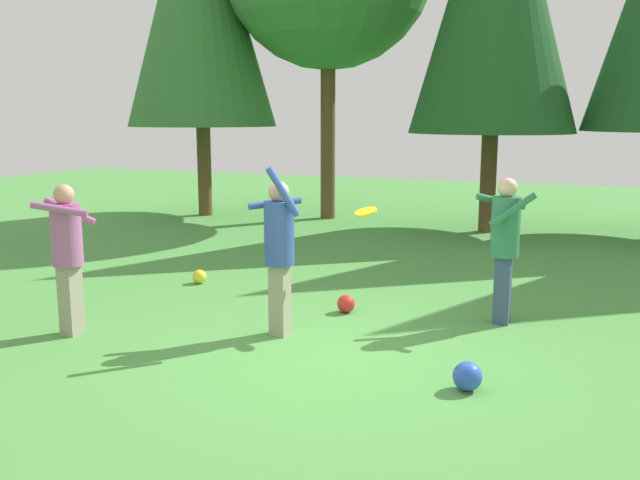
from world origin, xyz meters
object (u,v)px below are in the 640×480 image
at_px(person_thrower, 279,244).
at_px(person_catcher, 505,238).
at_px(person_bystander, 67,246).
at_px(ball_yellow, 199,277).
at_px(ball_blue, 467,376).
at_px(ball_red, 346,304).
at_px(frisbee, 366,212).

height_order(person_thrower, person_catcher, person_thrower).
bearing_deg(person_catcher, person_bystander, -0.63).
bearing_deg(ball_yellow, ball_blue, -29.90).
distance_m(person_catcher, ball_red, 2.14).
bearing_deg(person_bystander, ball_yellow, 62.14).
xyz_separation_m(person_bystander, ball_blue, (4.52, 0.07, -0.90)).
height_order(person_catcher, frisbee, person_catcher).
relative_size(person_bystander, ball_red, 7.52).
height_order(frisbee, ball_blue, frisbee).
bearing_deg(person_thrower, ball_red, 32.25).
distance_m(frisbee, ball_red, 1.43).
height_order(person_catcher, ball_yellow, person_catcher).
xyz_separation_m(person_thrower, frisbee, (0.80, 0.64, 0.33)).
bearing_deg(frisbee, person_catcher, 27.88).
bearing_deg(frisbee, person_thrower, -141.29).
distance_m(person_catcher, frisbee, 1.72).
height_order(ball_red, ball_blue, ball_blue).
relative_size(person_catcher, person_bystander, 1.02).
bearing_deg(ball_yellow, person_catcher, -4.06).
relative_size(person_catcher, ball_blue, 6.53).
distance_m(frisbee, ball_yellow, 3.44).
bearing_deg(frisbee, ball_red, 130.26).
height_order(person_bystander, ball_blue, person_bystander).
relative_size(frisbee, ball_yellow, 1.76).
bearing_deg(person_thrower, person_bystander, 163.20).
relative_size(person_thrower, frisbee, 5.27).
bearing_deg(person_thrower, person_catcher, -6.73).
height_order(person_catcher, ball_blue, person_catcher).
relative_size(frisbee, ball_blue, 1.37).
bearing_deg(person_thrower, ball_blue, -58.50).
height_order(person_thrower, ball_red, person_thrower).
bearing_deg(ball_blue, ball_yellow, 150.10).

